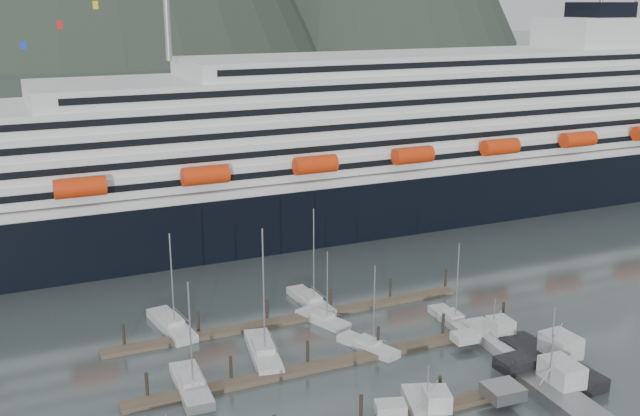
# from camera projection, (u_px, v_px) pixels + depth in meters

# --- Properties ---
(ground) EXTENTS (1600.00, 1600.00, 0.00)m
(ground) POSITION_uv_depth(u_px,v_px,m) (388.00, 367.00, 83.87)
(ground) COLOR #414D4C
(ground) RESTS_ON ground
(cruise_ship) EXTENTS (210.00, 30.40, 50.30)m
(cruise_ship) POSITION_uv_depth(u_px,v_px,m) (385.00, 152.00, 140.78)
(cruise_ship) COLOR black
(cruise_ship) RESTS_ON ground
(dock_mid) EXTENTS (48.18, 2.28, 3.20)m
(dock_mid) POSITION_uv_depth(u_px,v_px,m) (336.00, 362.00, 84.51)
(dock_mid) COLOR #4B3C30
(dock_mid) RESTS_ON ground
(dock_far) EXTENTS (48.18, 2.28, 3.20)m
(dock_far) POSITION_uv_depth(u_px,v_px,m) (293.00, 319.00, 95.91)
(dock_far) COLOR #4B3C30
(dock_far) RESTS_ON ground
(sailboat_a) EXTENTS (3.46, 10.15, 13.10)m
(sailboat_a) POSITION_uv_depth(u_px,v_px,m) (191.00, 387.00, 78.79)
(sailboat_a) COLOR #B0B0B0
(sailboat_a) RESTS_ON ground
(sailboat_b) EXTENTS (4.74, 11.31, 16.29)m
(sailboat_b) POSITION_uv_depth(u_px,v_px,m) (263.00, 353.00, 86.31)
(sailboat_b) COLOR #B0B0B0
(sailboat_b) RESTS_ON ground
(sailboat_c) EXTENTS (4.97, 8.44, 11.04)m
(sailboat_c) POSITION_uv_depth(u_px,v_px,m) (368.00, 346.00, 88.04)
(sailboat_c) COLOR #B0B0B0
(sailboat_c) RESTS_ON ground
(sailboat_e) EXTENTS (4.14, 11.12, 13.35)m
(sailboat_e) POSITION_uv_depth(u_px,v_px,m) (172.00, 326.00, 93.47)
(sailboat_e) COLOR #B0B0B0
(sailboat_e) RESTS_ON ground
(sailboat_f) EXTENTS (4.89, 8.21, 10.13)m
(sailboat_f) POSITION_uv_depth(u_px,v_px,m) (323.00, 320.00, 95.35)
(sailboat_f) COLOR #B0B0B0
(sailboat_f) RESTS_ON ground
(sailboat_g) EXTENTS (2.98, 10.43, 14.15)m
(sailboat_g) POSITION_uv_depth(u_px,v_px,m) (310.00, 302.00, 101.02)
(sailboat_g) COLOR #B0B0B0
(sailboat_g) RESTS_ON ground
(sailboat_h) EXTENTS (3.07, 8.62, 11.35)m
(sailboat_h) POSITION_uv_depth(u_px,v_px,m) (452.00, 320.00, 95.23)
(sailboat_h) COLOR #B0B0B0
(sailboat_h) RESTS_ON ground
(trawler_b) EXTENTS (8.17, 10.07, 6.18)m
(trawler_b) POSITION_uv_depth(u_px,v_px,m) (426.00, 411.00, 73.41)
(trawler_b) COLOR #B0B0B0
(trawler_b) RESTS_ON ground
(trawler_c) EXTENTS (10.68, 15.13, 7.66)m
(trawler_c) POSITION_uv_depth(u_px,v_px,m) (547.00, 388.00, 77.45)
(trawler_c) COLOR gray
(trawler_c) RESTS_ON ground
(trawler_d) EXTENTS (10.06, 13.60, 8.07)m
(trawler_d) POSITION_uv_depth(u_px,v_px,m) (549.00, 361.00, 83.18)
(trawler_d) COLOR black
(trawler_d) RESTS_ON ground
(trawler_e) EXTENTS (7.67, 10.05, 6.35)m
(trawler_e) POSITION_uv_depth(u_px,v_px,m) (492.00, 337.00, 89.41)
(trawler_e) COLOR #B0B0B0
(trawler_e) RESTS_ON ground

